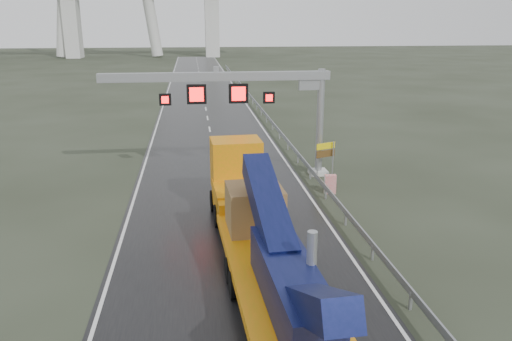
{
  "coord_description": "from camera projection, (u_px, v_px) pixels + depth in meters",
  "views": [
    {
      "loc": [
        -1.58,
        -14.28,
        10.17
      ],
      "look_at": [
        1.38,
        8.82,
        3.2
      ],
      "focal_mm": 35.0,
      "sensor_mm": 36.0,
      "label": 1
    }
  ],
  "objects": [
    {
      "name": "ground",
      "position": [
        249.0,
        338.0,
        16.68
      ],
      "size": [
        400.0,
        400.0,
        0.0
      ],
      "primitive_type": "plane",
      "color": "#282C1F",
      "rests_on": "ground"
    },
    {
      "name": "road",
      "position": [
        208.0,
        118.0,
        54.69
      ],
      "size": [
        11.0,
        200.0,
        0.02
      ],
      "primitive_type": "cube",
      "color": "black",
      "rests_on": "ground"
    },
    {
      "name": "guardrail",
      "position": [
        278.0,
        129.0,
        45.73
      ],
      "size": [
        0.2,
        140.0,
        1.4
      ],
      "primitive_type": null,
      "color": "gray",
      "rests_on": "ground"
    },
    {
      "name": "sign_gantry",
      "position": [
        249.0,
        95.0,
        32.42
      ],
      "size": [
        14.9,
        1.2,
        7.42
      ],
      "color": "silver",
      "rests_on": "ground"
    },
    {
      "name": "heavy_haul_truck",
      "position": [
        260.0,
        228.0,
        20.85
      ],
      "size": [
        3.94,
        20.72,
        4.84
      ],
      "rotation": [
        0.0,
        0.0,
        0.05
      ],
      "color": "orange",
      "rests_on": "ground"
    },
    {
      "name": "exit_sign_pair",
      "position": [
        326.0,
        153.0,
        33.19
      ],
      "size": [
        1.39,
        0.6,
        2.51
      ],
      "rotation": [
        0.0,
        0.0,
        0.38
      ],
      "color": "#9EA0A7",
      "rests_on": "ground"
    },
    {
      "name": "striped_barrier",
      "position": [
        330.0,
        184.0,
        30.62
      ],
      "size": [
        0.73,
        0.44,
        1.18
      ],
      "primitive_type": "cube",
      "rotation": [
        0.0,
        0.0,
        -0.1
      ],
      "color": "red",
      "rests_on": "ground"
    }
  ]
}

